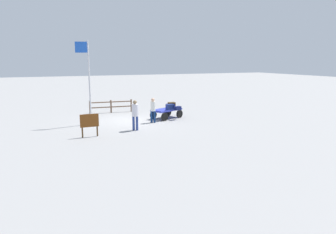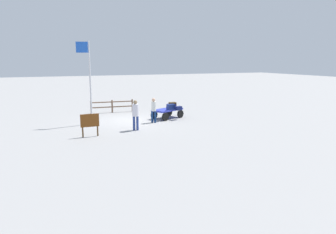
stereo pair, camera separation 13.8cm
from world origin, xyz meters
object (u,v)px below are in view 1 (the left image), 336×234
(worker_trailing, at_px, (135,113))
(suitcase_dark, at_px, (172,105))
(suitcase_tan, at_px, (178,108))
(worker_lead, at_px, (153,109))
(suitcase_olive, at_px, (170,107))
(signboard, at_px, (89,122))
(suitcase_grey, at_px, (171,106))
(luggage_cart, at_px, (166,112))
(flagpole, at_px, (88,76))

(worker_trailing, bearing_deg, suitcase_dark, -139.07)
(suitcase_tan, height_order, worker_lead, worker_lead)
(suitcase_olive, distance_m, signboard, 6.52)
(worker_lead, bearing_deg, suitcase_grey, -140.82)
(suitcase_tan, height_order, suitcase_olive, suitcase_olive)
(worker_trailing, bearing_deg, suitcase_tan, -151.29)
(suitcase_dark, bearing_deg, luggage_cart, 40.01)
(luggage_cart, bearing_deg, suitcase_olive, 105.74)
(suitcase_grey, distance_m, signboard, 7.35)
(suitcase_olive, height_order, flagpole, flagpole)
(suitcase_dark, distance_m, worker_lead, 2.56)
(suitcase_tan, height_order, worker_trailing, worker_trailing)
(suitcase_grey, height_order, flagpole, flagpole)
(suitcase_olive, height_order, suitcase_grey, suitcase_olive)
(suitcase_olive, distance_m, flagpole, 5.80)
(luggage_cart, distance_m, flagpole, 5.84)
(suitcase_grey, height_order, signboard, signboard)
(luggage_cart, height_order, suitcase_dark, suitcase_dark)
(luggage_cart, height_order, worker_trailing, worker_trailing)
(worker_trailing, relative_size, flagpole, 0.34)
(suitcase_grey, xyz_separation_m, flagpole, (5.80, 0.50, 2.27))
(luggage_cart, relative_size, suitcase_olive, 4.18)
(suitcase_olive, bearing_deg, worker_trailing, 35.81)
(luggage_cart, bearing_deg, signboard, 29.26)
(worker_lead, distance_m, worker_trailing, 2.38)
(suitcase_olive, relative_size, worker_lead, 0.36)
(luggage_cart, xyz_separation_m, suitcase_tan, (-0.54, 0.70, 0.31))
(luggage_cart, relative_size, suitcase_dark, 5.00)
(suitcase_tan, xyz_separation_m, signboard, (6.30, 2.52, 0.01))
(luggage_cart, xyz_separation_m, signboard, (5.76, 3.22, 0.31))
(worker_lead, bearing_deg, luggage_cart, -142.88)
(suitcase_dark, relative_size, worker_lead, 0.30)
(suitcase_olive, height_order, worker_lead, worker_lead)
(luggage_cart, distance_m, suitcase_tan, 0.94)
(signboard, bearing_deg, flagpole, -98.96)
(suitcase_grey, bearing_deg, worker_lead, 39.18)
(suitcase_olive, bearing_deg, luggage_cart, -74.26)
(suitcase_olive, xyz_separation_m, worker_trailing, (3.19, 2.30, 0.20))
(signboard, bearing_deg, worker_lead, -153.51)
(suitcase_olive, height_order, suitcase_dark, suitcase_olive)
(luggage_cart, bearing_deg, worker_trailing, 41.11)
(suitcase_tan, relative_size, suitcase_grey, 0.77)
(suitcase_tan, xyz_separation_m, suitcase_olive, (0.43, -0.32, 0.06))
(suitcase_grey, xyz_separation_m, signboard, (6.32, 3.76, 0.01))
(luggage_cart, relative_size, signboard, 1.97)
(suitcase_grey, relative_size, worker_trailing, 0.38)
(worker_lead, height_order, flagpole, flagpole)
(worker_lead, relative_size, worker_trailing, 0.92)
(signboard, bearing_deg, suitcase_grey, -149.22)
(suitcase_dark, bearing_deg, suitcase_grey, -0.85)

